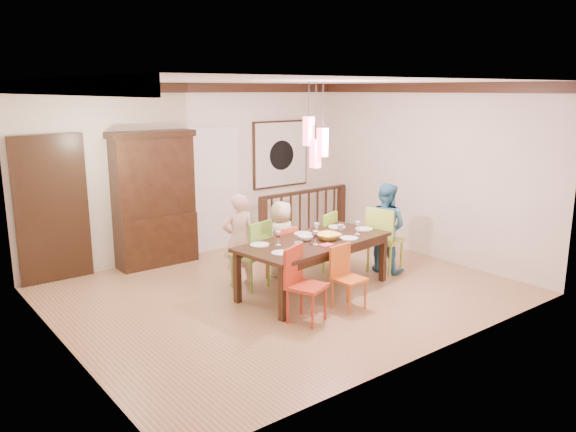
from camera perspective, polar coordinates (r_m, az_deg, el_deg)
floor at (r=8.04m, az=-0.34°, el=-7.60°), size 6.00×6.00×0.00m
ceiling at (r=7.53m, az=-0.37°, el=13.56°), size 6.00×6.00×0.00m
wall_back at (r=9.73m, az=-9.39°, el=4.64°), size 6.00×0.00×6.00m
wall_left at (r=6.33m, az=-22.45°, el=-0.50°), size 0.00×5.00×5.00m
wall_right at (r=9.75m, az=13.81°, el=4.46°), size 0.00×5.00×5.00m
crown_molding at (r=7.53m, az=-0.37°, el=12.95°), size 6.00×5.00×0.16m
panel_door at (r=8.88m, az=-22.84°, el=0.41°), size 1.04×0.07×2.24m
white_doorway at (r=9.93m, az=-7.44°, el=2.53°), size 0.97×0.05×2.22m
painting at (r=10.65m, az=-0.74°, el=6.31°), size 1.25×0.06×1.25m
pendant_cluster at (r=7.57m, az=2.81°, el=7.52°), size 0.27×0.21×1.14m
dining_table at (r=7.83m, az=2.69°, el=-2.99°), size 2.36×1.30×0.75m
chair_far_left at (r=8.01m, az=-3.88°, el=-3.38°), size 0.54×0.54×1.00m
chair_far_mid at (r=8.36m, az=-0.75°, el=-3.37°), size 0.40×0.40×0.82m
chair_far_right at (r=8.88m, az=3.21°, el=-2.05°), size 0.54×0.54×0.92m
chair_near_left at (r=6.85m, az=1.94°, el=-6.53°), size 0.55×0.55×0.93m
chair_near_mid at (r=7.30m, az=6.26°, el=-5.87°), size 0.40×0.40×0.82m
chair_end_right at (r=8.84m, az=9.89°, el=-1.87°), size 0.57×0.57×1.03m
china_hutch at (r=9.23m, az=-13.44°, el=1.73°), size 1.37×0.46×2.16m
balustrade at (r=10.54m, az=1.67°, el=0.17°), size 2.07×0.14×0.96m
person_far_left at (r=8.14m, az=-5.06°, el=-2.40°), size 0.55×0.42×1.35m
person_far_mid at (r=8.50m, az=-0.69°, el=-2.34°), size 0.61×0.44×1.16m
person_end_right at (r=8.84m, az=9.81°, el=-1.14°), size 0.72×0.81×1.40m
serving_bowl at (r=7.84m, az=4.07°, el=-2.08°), size 0.34×0.34×0.08m
small_bowl at (r=7.77m, az=1.81°, el=-2.25°), size 0.21×0.21×0.07m
cup_left at (r=7.36m, az=1.07°, el=-2.99°), size 0.16×0.16×0.10m
cup_right at (r=8.34m, az=5.36°, el=-1.17°), size 0.12×0.12×0.09m
plate_far_left at (r=7.54m, az=-2.90°, el=-2.93°), size 0.26×0.26×0.01m
plate_far_mid at (r=8.10m, az=1.53°, el=-1.82°), size 0.26×0.26×0.01m
plate_far_right at (r=8.53m, az=4.98°, el=-1.11°), size 0.26×0.26×0.01m
plate_near_left at (r=7.16m, az=-0.67°, el=-3.77°), size 0.26×0.26×0.01m
plate_near_mid at (r=7.91m, az=6.19°, el=-2.25°), size 0.26×0.26×0.01m
plate_end_right at (r=8.45m, az=7.73°, el=-1.31°), size 0.26×0.26×0.01m
wine_glass_a at (r=7.52m, az=-1.00°, el=-2.27°), size 0.08×0.08×0.19m
wine_glass_b at (r=7.99m, az=2.91°, el=-1.38°), size 0.08×0.08×0.19m
wine_glass_c at (r=7.55m, az=2.81°, el=-2.23°), size 0.08×0.08×0.19m
wine_glass_d at (r=8.14m, az=7.08°, el=-1.21°), size 0.08×0.08×0.19m
napkin at (r=7.53m, az=3.91°, el=-2.97°), size 0.18×0.14×0.01m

